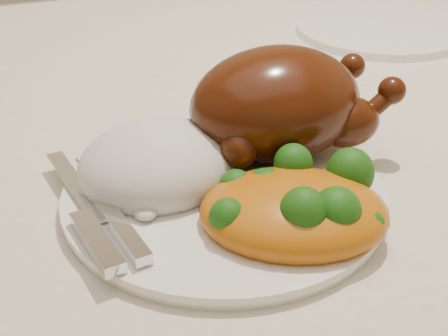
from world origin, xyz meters
name	(u,v)px	position (x,y,z in m)	size (l,w,h in m)	color
dining_table	(170,212)	(0.00, 0.00, 0.67)	(1.60, 0.90, 0.76)	brown
tablecloth	(167,153)	(0.00, 0.00, 0.74)	(1.73, 1.03, 0.18)	beige
dinner_plate	(224,195)	(0.01, -0.15, 0.77)	(0.25, 0.25, 0.01)	white
side_plate	(380,29)	(0.37, 0.17, 0.77)	(0.23, 0.23, 0.01)	white
roast_chicken	(281,103)	(0.07, -0.10, 0.83)	(0.18, 0.12, 0.10)	#471907
rice_mound	(158,166)	(-0.04, -0.11, 0.79)	(0.14, 0.13, 0.07)	silver
mac_and_cheese	(303,206)	(0.04, -0.21, 0.79)	(0.17, 0.15, 0.06)	#C05F0C
cutlery	(101,218)	(-0.10, -0.16, 0.78)	(0.05, 0.18, 0.01)	silver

